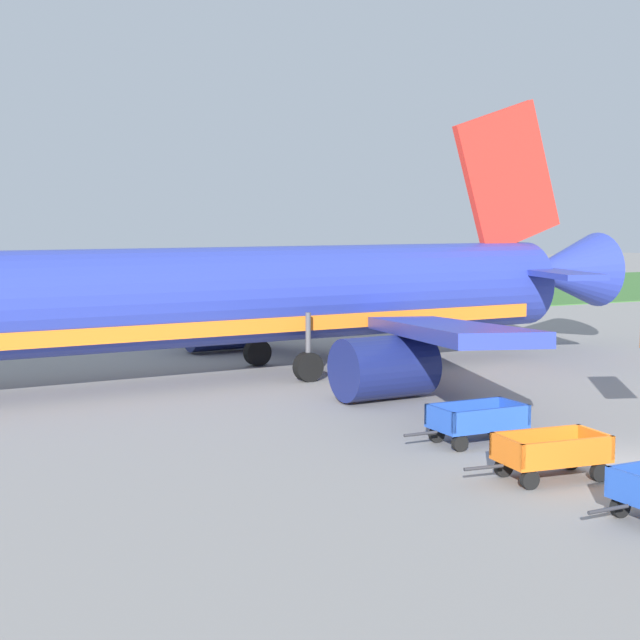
{
  "coord_description": "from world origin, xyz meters",
  "views": [
    {
      "loc": [
        -16.77,
        -17.2,
        6.07
      ],
      "look_at": [
        -2.91,
        10.11,
        2.8
      ],
      "focal_mm": 53.5,
      "sensor_mm": 36.0,
      "label": 1
    }
  ],
  "objects": [
    {
      "name": "grass_strip",
      "position": [
        0.0,
        48.35,
        0.03
      ],
      "size": [
        220.0,
        28.0,
        0.06
      ],
      "primitive_type": "cube",
      "color": "#3D7033",
      "rests_on": "ground"
    },
    {
      "name": "baggage_cart_fourth_in_row",
      "position": [
        -1.52,
        3.45,
        0.6
      ],
      "size": [
        3.56,
        1.45,
        1.07
      ],
      "color": "#234CB2",
      "rests_on": "ground"
    },
    {
      "name": "airplane",
      "position": [
        -2.79,
        16.52,
        3.05
      ],
      "size": [
        37.62,
        30.27,
        11.34
      ],
      "color": "#28389E",
      "rests_on": "ground"
    },
    {
      "name": "baggage_cart_third_in_row",
      "position": [
        -2.11,
        -0.24,
        0.6
      ],
      "size": [
        3.61,
        1.68,
        1.07
      ],
      "color": "orange",
      "rests_on": "ground"
    },
    {
      "name": "ground_plane",
      "position": [
        0.0,
        0.0,
        0.0
      ],
      "size": [
        220.0,
        220.0,
        0.0
      ],
      "primitive_type": "plane",
      "color": "gray"
    }
  ]
}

